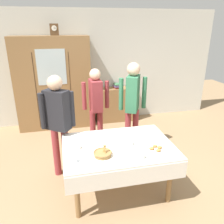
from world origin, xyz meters
The scene contains 19 objects.
ground_plane centered at (0.00, 0.00, 0.00)m, with size 12.00×12.00×0.00m, color #997A56.
back_wall centered at (0.00, 2.65, 1.35)m, with size 6.40×0.10×2.70m, color silver.
dining_table centered at (0.00, -0.23, 0.66)m, with size 1.54×1.09×0.76m.
wall_cabinet centered at (-0.90, 2.35, 1.06)m, with size 1.69×0.46×2.13m.
mantel_clock centered at (-0.78, 2.35, 2.25)m, with size 0.18×0.11×0.24m.
bookshelf_low centered at (0.62, 2.41, 0.43)m, with size 1.05×0.35×0.87m.
book_stack centered at (0.62, 2.40, 0.92)m, with size 0.17×0.23×0.11m.
tea_cup_mid_right centered at (-0.56, -0.18, 0.79)m, with size 0.13×0.13×0.06m.
tea_cup_far_right centered at (-0.62, -0.49, 0.79)m, with size 0.13×0.13×0.06m.
tea_cup_near_left centered at (0.21, -0.60, 0.79)m, with size 0.13×0.13×0.06m.
tea_cup_center centered at (0.17, -0.24, 0.79)m, with size 0.13×0.13×0.06m.
bread_basket centered at (-0.26, -0.42, 0.79)m, with size 0.24×0.24×0.16m.
pastry_plate centered at (0.47, -0.44, 0.77)m, with size 0.28×0.28×0.05m.
spoon_front_edge centered at (-0.16, -0.21, 0.76)m, with size 0.12×0.02×0.01m.
spoon_center centered at (0.03, 0.12, 0.76)m, with size 0.12×0.02×0.01m.
spoon_far_right centered at (0.61, -0.16, 0.76)m, with size 0.12×0.02×0.01m.
person_behind_table_left centered at (-0.10, 1.19, 0.97)m, with size 0.52×0.37×1.59m.
person_by_cabinet centered at (0.53, 0.84, 1.07)m, with size 0.52×0.41×1.74m.
person_near_right_end centered at (-0.81, 0.39, 1.02)m, with size 0.52×0.37×1.67m.
Camera 1 is at (-0.70, -2.90, 2.34)m, focal length 36.21 mm.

